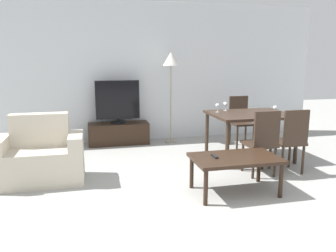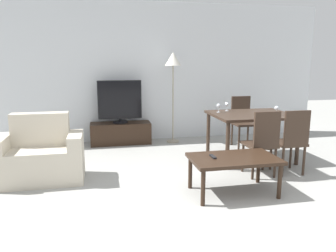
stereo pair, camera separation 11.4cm
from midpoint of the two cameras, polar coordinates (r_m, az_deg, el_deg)
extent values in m
plane|color=#9E9E99|center=(3.26, 8.98, -17.88)|extent=(18.00, 18.00, 0.00)
cube|color=silver|center=(6.58, -3.56, 9.31)|extent=(6.98, 0.06, 2.70)
cube|color=beige|center=(4.64, -21.98, -6.52)|extent=(0.74, 0.60, 0.45)
cube|color=beige|center=(4.73, -22.03, -0.61)|extent=(0.74, 0.20, 0.44)
cube|color=beige|center=(4.71, -27.64, -5.60)|extent=(0.18, 0.60, 0.63)
cube|color=beige|center=(4.57, -16.32, -5.25)|extent=(0.18, 0.60, 0.63)
cube|color=black|center=(6.37, -9.10, -1.28)|extent=(1.14, 0.42, 0.41)
cylinder|color=black|center=(6.33, -9.16, 0.66)|extent=(0.29, 0.29, 0.03)
cylinder|color=black|center=(6.32, -9.18, 1.01)|extent=(0.04, 0.04, 0.05)
cube|color=black|center=(6.26, -9.29, 4.51)|extent=(0.82, 0.04, 0.73)
cube|color=black|center=(6.24, -9.27, 4.49)|extent=(0.79, 0.01, 0.69)
cube|color=black|center=(4.01, 10.86, -5.54)|extent=(1.04, 0.63, 0.04)
cylinder|color=black|center=(3.69, 5.69, -10.63)|extent=(0.05, 0.05, 0.41)
cylinder|color=black|center=(4.07, 18.30, -9.02)|extent=(0.05, 0.05, 0.41)
cylinder|color=black|center=(4.15, 3.35, -8.04)|extent=(0.05, 0.05, 0.41)
cylinder|color=black|center=(4.49, 14.84, -6.88)|extent=(0.05, 0.05, 0.41)
cube|color=#38281E|center=(5.41, 13.55, 1.98)|extent=(1.26, 0.99, 0.04)
cylinder|color=#38281E|center=(4.87, 9.63, -3.43)|extent=(0.06, 0.06, 0.71)
cylinder|color=#38281E|center=(5.41, 20.86, -2.54)|extent=(0.06, 0.06, 0.71)
cylinder|color=#38281E|center=(5.65, 6.22, -1.25)|extent=(0.06, 0.06, 0.71)
cylinder|color=#38281E|center=(6.12, 16.34, -0.67)|extent=(0.06, 0.06, 0.71)
cube|color=#38281E|center=(4.74, 14.93, -3.05)|extent=(0.40, 0.40, 0.04)
cylinder|color=#38281E|center=(4.87, 12.20, -5.31)|extent=(0.04, 0.04, 0.42)
cylinder|color=#38281E|center=(5.01, 15.56, -4.99)|extent=(0.04, 0.04, 0.42)
cylinder|color=#38281E|center=(4.59, 13.94, -6.41)|extent=(0.04, 0.04, 0.42)
cylinder|color=#38281E|center=(4.75, 17.44, -6.03)|extent=(0.04, 0.04, 0.42)
cube|color=#38281E|center=(4.53, 16.17, -0.48)|extent=(0.37, 0.04, 0.47)
cube|color=#38281E|center=(6.20, 12.25, 0.44)|extent=(0.40, 0.40, 0.04)
cylinder|color=#38281E|center=(6.04, 11.43, -2.03)|extent=(0.04, 0.04, 0.42)
cylinder|color=#38281E|center=(6.18, 14.16, -1.85)|extent=(0.04, 0.04, 0.42)
cylinder|color=#38281E|center=(6.32, 10.21, -1.37)|extent=(0.04, 0.04, 0.42)
cylinder|color=#38281E|center=(6.46, 12.85, -1.21)|extent=(0.04, 0.04, 0.42)
cube|color=#38281E|center=(6.32, 11.64, 3.01)|extent=(0.37, 0.04, 0.47)
cube|color=#38281E|center=(4.96, 19.43, -2.68)|extent=(0.40, 0.40, 0.04)
cylinder|color=#38281E|center=(5.07, 16.73, -4.87)|extent=(0.04, 0.04, 0.42)
cylinder|color=#38281E|center=(5.24, 19.81, -4.56)|extent=(0.04, 0.04, 0.42)
cylinder|color=#38281E|center=(4.80, 18.65, -5.89)|extent=(0.04, 0.04, 0.42)
cylinder|color=#38281E|center=(4.98, 21.84, -5.51)|extent=(0.04, 0.04, 0.42)
cube|color=#38281E|center=(4.76, 20.80, -0.21)|extent=(0.37, 0.04, 0.47)
cylinder|color=gray|center=(6.48, -0.01, -2.66)|extent=(0.24, 0.24, 0.02)
cylinder|color=gray|center=(6.34, -0.01, 3.86)|extent=(0.02, 0.02, 1.46)
cone|color=white|center=(6.29, -0.02, 11.62)|extent=(0.31, 0.31, 0.25)
cube|color=black|center=(3.94, 7.30, -5.26)|extent=(0.04, 0.15, 0.02)
cylinder|color=silver|center=(5.40, 7.99, 2.43)|extent=(0.06, 0.06, 0.01)
cylinder|color=silver|center=(5.40, 8.00, 2.84)|extent=(0.01, 0.01, 0.07)
sphere|color=silver|center=(5.39, 8.02, 3.56)|extent=(0.07, 0.07, 0.07)
cylinder|color=silver|center=(5.34, 17.52, 1.91)|extent=(0.06, 0.06, 0.01)
cylinder|color=silver|center=(5.34, 17.54, 2.32)|extent=(0.01, 0.01, 0.07)
sphere|color=silver|center=(5.33, 17.59, 3.05)|extent=(0.07, 0.07, 0.07)
cylinder|color=silver|center=(5.58, 9.40, 2.68)|extent=(0.06, 0.06, 0.01)
cylinder|color=silver|center=(5.58, 9.41, 3.07)|extent=(0.01, 0.01, 0.07)
sphere|color=silver|center=(5.57, 9.43, 3.78)|extent=(0.07, 0.07, 0.07)
camera|label=1|loc=(0.06, -90.69, -0.14)|focal=35.00mm
camera|label=2|loc=(0.06, 89.31, 0.14)|focal=35.00mm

